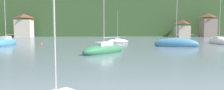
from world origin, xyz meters
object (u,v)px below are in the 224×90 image
shore_building_west (24,26)px  sailboat_far_5 (118,41)px  shore_building_central (208,25)px  sailboat_far_10 (219,42)px  mooring_buoy_near (41,44)px  sailboat_far_9 (176,44)px  shore_building_westcentral (182,29)px  sailboat_mid_3 (104,50)px  sailboat_far_6 (6,43)px

shore_building_west → sailboat_far_5: shore_building_west is taller
shore_building_central → sailboat_far_5: shore_building_central is taller
sailboat_far_10 → mooring_buoy_near: size_ratio=17.71×
shore_building_west → sailboat_far_9: bearing=-44.7°
shore_building_central → shore_building_westcentral: bearing=177.3°
sailboat_mid_3 → sailboat_far_9: 16.76m
shore_building_westcentral → sailboat_mid_3: 63.12m
shore_building_central → sailboat_far_10: sailboat_far_10 is taller
sailboat_mid_3 → sailboat_far_9: (13.74, 9.60, 0.05)m
mooring_buoy_near → shore_building_central: bearing=32.0°
shore_building_westcentral → shore_building_west: bearing=-179.6°
sailboat_far_9 → sailboat_far_5: bearing=-28.7°
shore_building_westcentral → shore_building_central: bearing=-2.7°
shore_building_westcentral → sailboat_far_6: 65.97m
shore_building_west → sailboat_far_6: size_ratio=0.86×
shore_building_west → sailboat_far_9: size_ratio=0.81×
sailboat_mid_3 → shore_building_west: bearing=-107.0°
shore_building_westcentral → shore_building_central: 10.62m
shore_building_west → shore_building_central: size_ratio=0.96×
sailboat_far_6 → sailboat_far_9: 33.46m
sailboat_far_6 → sailboat_far_10: size_ratio=1.02×
sailboat_far_9 → sailboat_far_6: bearing=10.7°
shore_building_west → sailboat_far_5: (34.16, -33.24, -4.12)m
sailboat_far_6 → sailboat_far_5: bearing=109.1°
shore_building_westcentral → sailboat_far_10: (-6.70, -38.00, -2.89)m
sailboat_mid_3 → mooring_buoy_near: sailboat_mid_3 is taller
shore_building_west → shore_building_central: shore_building_central is taller
mooring_buoy_near → shore_building_west: bearing=115.2°
sailboat_far_6 → sailboat_far_9: (33.23, -3.94, -0.02)m
shore_building_central → mooring_buoy_near: bearing=-148.0°
shore_building_west → sailboat_far_10: sailboat_far_10 is taller
sailboat_far_5 → sailboat_far_10: sailboat_far_10 is taller
sailboat_far_9 → mooring_buoy_near: (-27.63, 8.32, -0.51)m
sailboat_far_9 → mooring_buoy_near: sailboat_far_9 is taller
sailboat_far_5 → sailboat_far_10: bearing=167.7°
shore_building_west → sailboat_far_6: 41.72m
shore_building_central → sailboat_far_5: (-39.62, -33.21, -4.32)m
sailboat_far_5 → sailboat_far_6: sailboat_far_6 is taller
sailboat_mid_3 → mooring_buoy_near: 22.67m
shore_building_west → mooring_buoy_near: (16.80, -35.63, -4.45)m
sailboat_far_6 → sailboat_far_9: sailboat_far_9 is taller
shore_building_westcentral → sailboat_far_5: size_ratio=0.89×
shore_building_west → sailboat_far_6: bearing=-74.3°
shore_building_west → sailboat_mid_3: sailboat_mid_3 is taller
shore_building_west → shore_building_westcentral: bearing=0.4°
shore_building_west → sailboat_far_10: (56.53, -37.53, -3.95)m
shore_building_west → sailboat_mid_3: 61.84m
shore_building_westcentral → sailboat_far_5: 44.62m
sailboat_mid_3 → sailboat_far_6: size_ratio=1.13×
sailboat_far_9 → sailboat_far_10: (12.10, 6.41, -0.01)m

